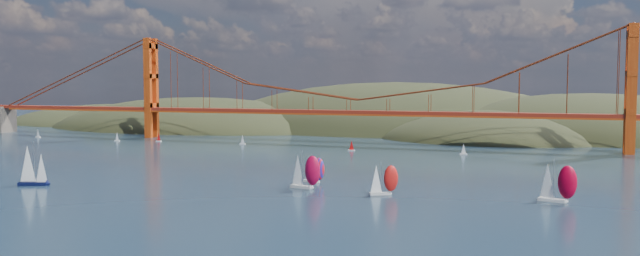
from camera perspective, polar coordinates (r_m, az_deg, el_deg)
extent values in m
plane|color=black|center=(145.88, -17.44, -7.85)|extent=(1200.00, 1200.00, 0.00)
ellipsoid|color=black|center=(438.72, -11.17, -1.40)|extent=(240.00, 140.00, 64.00)
ellipsoid|color=black|center=(426.74, 6.85, -2.26)|extent=(300.00, 180.00, 96.00)
ellipsoid|color=black|center=(385.87, 23.41, -2.70)|extent=(220.00, 140.00, 76.00)
ellipsoid|color=black|center=(355.94, 15.63, -2.26)|extent=(140.00, 110.00, 48.00)
ellipsoid|color=black|center=(514.34, -18.02, -0.35)|extent=(200.00, 140.00, 44.00)
cube|color=maroon|center=(305.97, 3.53, 1.46)|extent=(440.00, 7.00, 1.60)
cube|color=#9B2608|center=(306.02, 3.53, 1.24)|extent=(440.00, 7.00, 0.80)
cube|color=#9B2608|center=(358.98, -15.18, 3.54)|extent=(4.00, 8.50, 55.00)
cube|color=#9B2608|center=(294.63, 26.54, 3.19)|extent=(4.00, 8.50, 55.00)
cube|color=black|center=(201.47, -24.73, -4.64)|extent=(8.62, 4.93, 1.00)
cylinder|color=#99999E|center=(200.46, -24.68, -2.81)|extent=(0.12, 0.12, 12.02)
cone|color=white|center=(201.36, -25.16, -2.96)|extent=(5.93, 5.93, 10.58)
cone|color=white|center=(199.78, -24.12, -3.33)|extent=(4.24, 4.24, 8.41)
cube|color=silver|center=(178.32, -1.71, -5.39)|extent=(6.86, 2.90, 0.80)
cylinder|color=#99999E|center=(177.35, -1.62, -3.68)|extent=(0.10, 0.10, 9.98)
cone|color=white|center=(178.20, -2.04, -3.81)|extent=(4.27, 4.27, 8.78)
ellipsoid|color=#B40732|center=(175.74, -0.69, -3.91)|extent=(5.06, 3.63, 8.38)
cube|color=silver|center=(168.17, 5.49, -6.00)|extent=(5.60, 4.03, 0.66)
cylinder|color=#99999E|center=(167.52, 5.59, -4.49)|extent=(0.08, 0.08, 8.31)
cone|color=white|center=(167.28, 5.16, -4.64)|extent=(4.21, 4.21, 7.31)
ellipsoid|color=red|center=(168.28, 6.50, -4.60)|extent=(4.57, 4.00, 6.98)
cube|color=white|center=(168.54, 20.43, -6.19)|extent=(6.84, 3.36, 0.79)
cylinder|color=#99999E|center=(167.63, 20.58, -4.40)|extent=(0.10, 0.10, 9.89)
cone|color=white|center=(168.05, 20.08, -4.54)|extent=(4.46, 4.46, 8.70)
ellipsoid|color=#B70020|center=(166.99, 21.68, -4.63)|extent=(5.17, 3.91, 8.31)
cube|color=silver|center=(188.63, -0.80, -4.89)|extent=(5.57, 3.11, 0.64)
cylinder|color=#99999E|center=(187.84, -0.74, -3.59)|extent=(0.08, 0.08, 8.05)
cone|color=white|center=(188.67, -1.03, -3.68)|extent=(3.80, 3.80, 7.09)
ellipsoid|color=red|center=(186.22, -0.10, -3.78)|extent=(4.31, 3.42, 6.77)
cube|color=silver|center=(381.51, -24.38, -0.76)|extent=(3.00, 1.00, 0.50)
cone|color=white|center=(381.34, -24.39, -0.40)|extent=(2.00, 2.00, 4.20)
cube|color=silver|center=(341.69, -18.05, -1.11)|extent=(3.00, 1.00, 0.50)
cone|color=white|center=(341.50, -18.06, -0.72)|extent=(2.00, 2.00, 4.20)
cube|color=silver|center=(333.20, -14.53, -1.17)|extent=(3.00, 1.00, 0.50)
cone|color=red|center=(333.01, -14.54, -0.76)|extent=(2.00, 2.00, 4.20)
cube|color=silver|center=(309.46, -7.09, -1.45)|extent=(3.00, 1.00, 0.50)
cone|color=white|center=(309.24, -7.10, -1.02)|extent=(2.00, 2.00, 4.20)
cube|color=silver|center=(269.48, 12.98, -2.33)|extent=(3.00, 1.00, 0.50)
cone|color=white|center=(269.23, 12.99, -1.84)|extent=(2.00, 2.00, 4.20)
cube|color=silver|center=(277.81, 2.91, -2.05)|extent=(3.00, 1.00, 0.50)
cone|color=red|center=(277.58, 2.91, -1.57)|extent=(2.00, 2.00, 4.20)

